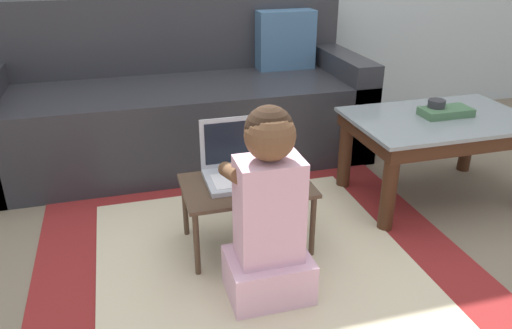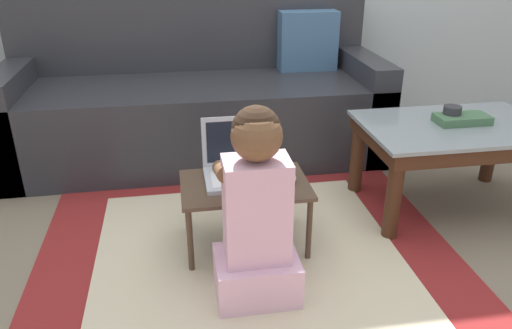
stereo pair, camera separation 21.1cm
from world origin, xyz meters
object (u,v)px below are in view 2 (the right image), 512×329
object	(u,v)px
computer_mouse	(287,177)
book_on_table	(462,119)
laptop_desk	(245,191)
laptop	(238,169)
cup_on_table	(452,114)
couch	(198,103)
coffee_table	(453,139)
person_seated	(256,214)

from	to	relation	value
computer_mouse	book_on_table	size ratio (longest dim) A/B	0.42
laptop_desk	laptop	xyz separation A→B (m)	(-0.02, 0.06, 0.08)
computer_mouse	cup_on_table	distance (m)	0.90
couch	computer_mouse	xyz separation A→B (m)	(0.30, -1.11, 0.01)
computer_mouse	book_on_table	xyz separation A→B (m)	(0.89, 0.21, 0.13)
coffee_table	computer_mouse	world-z (taller)	coffee_table
coffee_table	laptop_desk	size ratio (longest dim) A/B	1.64
laptop_desk	computer_mouse	size ratio (longest dim) A/B	5.05
coffee_table	computer_mouse	bearing A→B (deg)	-166.83
couch	cup_on_table	size ratio (longest dim) A/B	26.01
person_seated	cup_on_table	size ratio (longest dim) A/B	8.93
laptop	person_seated	size ratio (longest dim) A/B	0.38
couch	cup_on_table	xyz separation A→B (m)	(1.15, -0.87, 0.16)
laptop	book_on_table	size ratio (longest dim) A/B	1.13
laptop	book_on_table	distance (m)	1.11
laptop_desk	book_on_table	world-z (taller)	book_on_table
person_seated	book_on_table	xyz separation A→B (m)	(1.08, 0.53, 0.10)
person_seated	book_on_table	distance (m)	1.21
couch	coffee_table	distance (m)	1.47
cup_on_table	computer_mouse	bearing A→B (deg)	-164.40
coffee_table	person_seated	world-z (taller)	person_seated
laptop_desk	cup_on_table	world-z (taller)	cup_on_table
couch	laptop_desk	size ratio (longest dim) A/B	4.09
person_seated	computer_mouse	bearing A→B (deg)	60.17
couch	coffee_table	xyz separation A→B (m)	(1.16, -0.91, 0.05)
couch	computer_mouse	size ratio (longest dim) A/B	20.66
laptop_desk	book_on_table	size ratio (longest dim) A/B	2.13
laptop_desk	laptop	world-z (taller)	laptop
coffee_table	person_seated	distance (m)	1.17
laptop_desk	book_on_table	bearing A→B (deg)	10.50
couch	laptop	bearing A→B (deg)	-84.28
coffee_table	laptop	bearing A→B (deg)	-173.09
laptop_desk	cup_on_table	distance (m)	1.07
coffee_table	person_seated	bearing A→B (deg)	-153.36
laptop	laptop_desk	bearing A→B (deg)	-69.63
coffee_table	cup_on_table	xyz separation A→B (m)	(-0.01, 0.04, 0.11)
coffee_table	computer_mouse	distance (m)	0.88
couch	computer_mouse	world-z (taller)	couch
laptop_desk	computer_mouse	distance (m)	0.19
laptop	computer_mouse	size ratio (longest dim) A/B	2.68
laptop_desk	cup_on_table	size ratio (longest dim) A/B	6.36
book_on_table	person_seated	bearing A→B (deg)	-153.61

